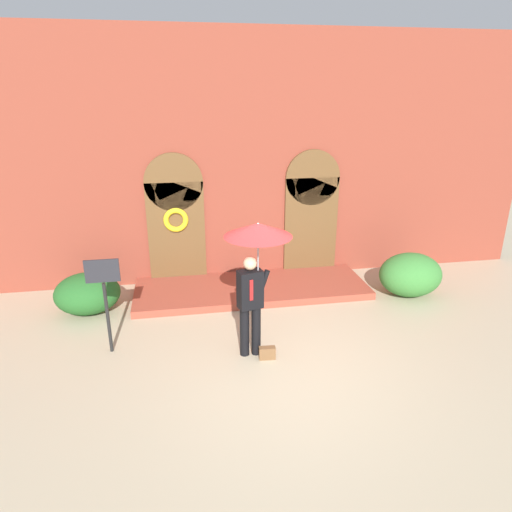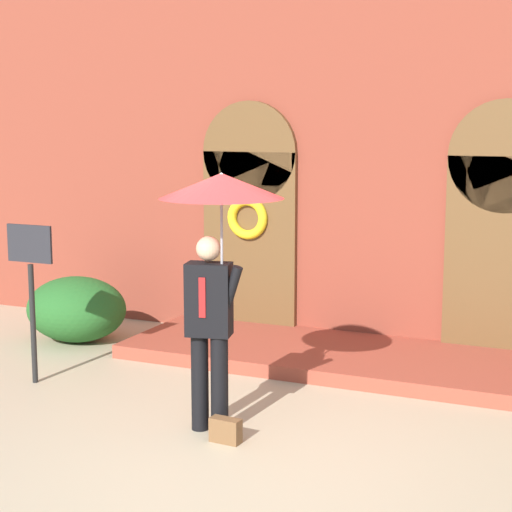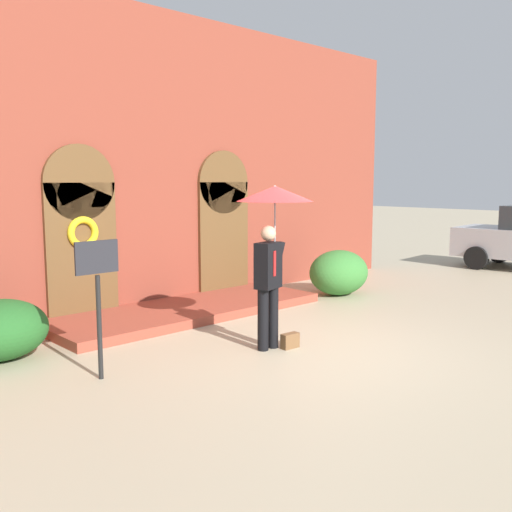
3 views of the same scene
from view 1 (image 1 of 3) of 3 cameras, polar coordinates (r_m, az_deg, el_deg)
The scene contains 7 objects.
ground_plane at distance 7.80m, azimuth 3.28°, elevation -13.71°, with size 80.00×80.00×0.00m, color tan.
building_facade at distance 10.68m, azimuth -1.62°, elevation 11.21°, with size 14.00×2.30×5.60m.
person_with_umbrella at distance 7.31m, azimuth -0.00°, elevation 0.75°, with size 1.10×1.10×2.36m.
handbag at distance 7.95m, azimuth 1.41°, elevation -12.02°, with size 0.28×0.12×0.22m, color brown.
sign_post at distance 8.07m, azimuth -18.41°, elevation -4.14°, with size 0.56×0.06×1.72m.
shrub_left at distance 9.95m, azimuth -20.32°, elevation -4.41°, with size 1.31×1.14×0.83m, color #235B23.
shrub_right at distance 10.64m, azimuth 18.73°, elevation -2.22°, with size 1.39×1.14×0.96m, color #387A33.
Camera 1 is at (-1.56, -6.28, 4.34)m, focal length 32.00 mm.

